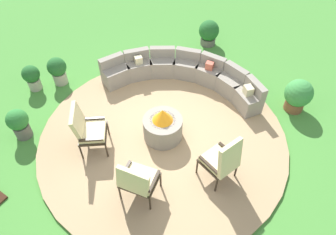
% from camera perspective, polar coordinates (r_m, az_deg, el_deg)
% --- Properties ---
extents(ground_plane, '(24.00, 24.00, 0.00)m').
position_cam_1_polar(ground_plane, '(6.75, -0.93, -3.65)').
color(ground_plane, '#478C38').
extents(patio_circle, '(5.28, 5.28, 0.06)m').
position_cam_1_polar(patio_circle, '(6.73, -0.93, -3.49)').
color(patio_circle, tan).
rests_on(patio_circle, ground_plane).
extents(fire_pit, '(0.83, 0.83, 0.78)m').
position_cam_1_polar(fire_pit, '(6.47, -0.97, -1.58)').
color(fire_pit, gray).
rests_on(fire_pit, patio_circle).
extents(curved_stone_bench, '(3.81, 1.90, 0.71)m').
position_cam_1_polar(curved_stone_bench, '(7.73, 2.91, 7.89)').
color(curved_stone_bench, gray).
rests_on(curved_stone_bench, patio_circle).
extents(lounge_chair_front_left, '(0.80, 0.85, 1.10)m').
position_cam_1_polar(lounge_chair_front_left, '(6.29, -14.60, -1.95)').
color(lounge_chair_front_left, '#2D2319').
rests_on(lounge_chair_front_left, patio_circle).
extents(lounge_chair_front_right, '(0.72, 0.66, 1.02)m').
position_cam_1_polar(lounge_chair_front_right, '(5.45, -5.66, -11.33)').
color(lounge_chair_front_right, '#2D2319').
rests_on(lounge_chair_front_right, patio_circle).
extents(lounge_chair_back_left, '(0.73, 0.72, 1.12)m').
position_cam_1_polar(lounge_chair_back_left, '(5.70, 9.98, -7.67)').
color(lounge_chair_back_left, '#2D2319').
rests_on(lounge_chair_back_left, patio_circle).
extents(potted_plant_0, '(0.47, 0.47, 0.73)m').
position_cam_1_polar(potted_plant_0, '(8.24, -19.61, 8.29)').
color(potted_plant_0, '#A89E8E').
rests_on(potted_plant_0, ground_plane).
extents(potted_plant_1, '(0.63, 0.63, 0.81)m').
position_cam_1_polar(potted_plant_1, '(7.63, 22.76, 3.84)').
color(potted_plant_1, brown).
rests_on(potted_plant_1, ground_plane).
extents(potted_plant_2, '(0.58, 0.58, 0.73)m').
position_cam_1_polar(potted_plant_2, '(9.30, 7.49, 15.26)').
color(potted_plant_2, '#605B56').
rests_on(potted_plant_2, ground_plane).
extents(potted_plant_3, '(0.42, 0.42, 0.67)m').
position_cam_1_polar(potted_plant_3, '(8.32, -23.73, 6.90)').
color(potted_plant_3, '#A89E8E').
rests_on(potted_plant_3, ground_plane).
extents(potted_plant_4, '(0.45, 0.45, 0.73)m').
position_cam_1_polar(potted_plant_4, '(7.19, -25.72, -0.89)').
color(potted_plant_4, '#605B56').
rests_on(potted_plant_4, ground_plane).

